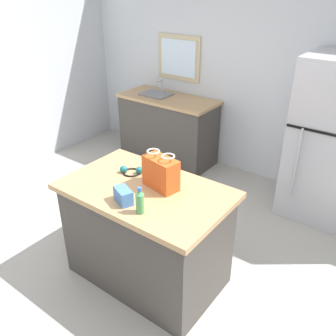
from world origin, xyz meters
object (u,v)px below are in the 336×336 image
Objects in this scene: refrigerator at (332,141)px; small_box at (123,196)px; kitchen_island at (147,234)px; bottle at (140,202)px; ear_defenders at (132,171)px; shopping_bag at (161,173)px.

refrigerator is 10.63× the size of small_box.
kitchen_island is 0.56m from small_box.
bottle reaches higher than small_box.
small_box is (0.00, -0.25, 0.50)m from kitchen_island.
small_box is at bearing 171.92° from bottle.
kitchen_island is 6.53× the size of ear_defenders.
ear_defenders is (-1.15, -1.81, 0.07)m from refrigerator.
shopping_bag reaches higher than ear_defenders.
shopping_bag is 1.88× the size of small_box.
shopping_bag is at bearing 75.08° from small_box.
bottle is at bearing -42.27° from ear_defenders.
bottle is (0.18, -0.27, 0.54)m from kitchen_island.
small_box is 0.44m from ear_defenders.
shopping_bag is 0.37m from bottle.
bottle is (0.18, -0.03, 0.03)m from small_box.
refrigerator is 2.02m from shopping_bag.
ear_defenders is (-0.25, 0.12, 0.47)m from kitchen_island.
ear_defenders is (-0.25, 0.37, -0.03)m from small_box.
shopping_bag reaches higher than kitchen_island.
refrigerator reaches higher than shopping_bag.
bottle is at bearing -75.28° from shopping_bag.
shopping_bag is (0.09, 0.09, 0.58)m from kitchen_island.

